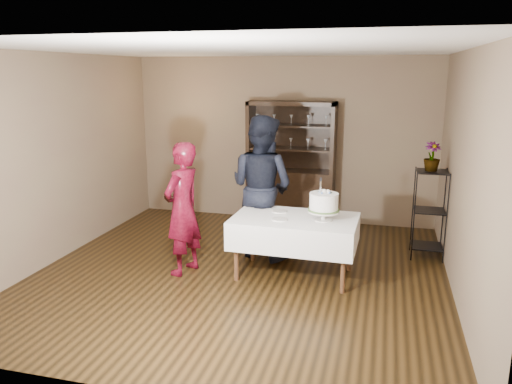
# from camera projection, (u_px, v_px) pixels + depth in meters

# --- Properties ---
(floor) EXTENTS (5.00, 5.00, 0.00)m
(floor) POSITION_uv_depth(u_px,v_px,m) (241.00, 273.00, 6.24)
(floor) COLOR black
(floor) RESTS_ON ground
(ceiling) EXTENTS (5.00, 5.00, 0.00)m
(ceiling) POSITION_uv_depth(u_px,v_px,m) (239.00, 49.00, 5.60)
(ceiling) COLOR white
(ceiling) RESTS_ON back_wall
(back_wall) EXTENTS (5.00, 0.02, 2.70)m
(back_wall) POSITION_uv_depth(u_px,v_px,m) (282.00, 140.00, 8.27)
(back_wall) COLOR brown
(back_wall) RESTS_ON floor
(wall_left) EXTENTS (0.02, 5.00, 2.70)m
(wall_left) POSITION_uv_depth(u_px,v_px,m) (57.00, 158.00, 6.54)
(wall_left) COLOR brown
(wall_left) RESTS_ON floor
(wall_right) EXTENTS (0.02, 5.00, 2.70)m
(wall_right) POSITION_uv_depth(u_px,v_px,m) (465.00, 178.00, 5.30)
(wall_right) COLOR brown
(wall_right) RESTS_ON floor
(china_hutch) EXTENTS (1.40, 0.48, 2.00)m
(china_hutch) POSITION_uv_depth(u_px,v_px,m) (291.00, 184.00, 8.15)
(china_hutch) COLOR black
(china_hutch) RESTS_ON floor
(plant_etagere) EXTENTS (0.42, 0.42, 1.20)m
(plant_etagere) POSITION_uv_depth(u_px,v_px,m) (429.00, 210.00, 6.65)
(plant_etagere) COLOR black
(plant_etagere) RESTS_ON floor
(cake_table) EXTENTS (1.51, 0.95, 0.74)m
(cake_table) POSITION_uv_depth(u_px,v_px,m) (295.00, 231.00, 6.04)
(cake_table) COLOR white
(cake_table) RESTS_ON floor
(woman) EXTENTS (0.54, 0.68, 1.65)m
(woman) POSITION_uv_depth(u_px,v_px,m) (183.00, 209.00, 6.09)
(woman) COLOR #340410
(woman) RESTS_ON floor
(man) EXTENTS (1.13, 1.01, 1.91)m
(man) POSITION_uv_depth(u_px,v_px,m) (262.00, 187.00, 6.65)
(man) COLOR black
(man) RESTS_ON floor
(cake) EXTENTS (0.38, 0.38, 0.52)m
(cake) POSITION_uv_depth(u_px,v_px,m) (324.00, 203.00, 5.84)
(cake) COLOR silver
(cake) RESTS_ON cake_table
(plate_near) EXTENTS (0.24, 0.24, 0.01)m
(plate_near) POSITION_uv_depth(u_px,v_px,m) (280.00, 219.00, 5.90)
(plate_near) COLOR silver
(plate_near) RESTS_ON cake_table
(plate_far) EXTENTS (0.21, 0.21, 0.01)m
(plate_far) POSITION_uv_depth(u_px,v_px,m) (279.00, 211.00, 6.25)
(plate_far) COLOR silver
(plate_far) RESTS_ON cake_table
(potted_plant) EXTENTS (0.27, 0.27, 0.38)m
(potted_plant) POSITION_uv_depth(u_px,v_px,m) (432.00, 157.00, 6.49)
(potted_plant) COLOR #486C33
(potted_plant) RESTS_ON plant_etagere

